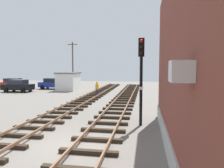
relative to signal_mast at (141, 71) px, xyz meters
name	(u,v)px	position (x,y,z in m)	size (l,w,h in m)	color
ground_plane	(72,146)	(-2.96, -3.86, -3.32)	(84.64, 84.64, 0.00)	slate
track_near_building	(93,145)	(-2.01, -3.86, -3.20)	(2.50, 65.11, 0.32)	#2D2319
track_centre	(11,140)	(-6.01, -3.86, -3.20)	(2.50, 65.11, 0.32)	#2D2319
signal_mast	(141,71)	(0.00, 0.00, 0.00)	(0.36, 0.40, 5.29)	black
control_hut	(68,81)	(-11.51, 17.76, -1.94)	(3.00, 3.80, 2.76)	silver
parked_car_blue	(52,83)	(-14.78, 19.11, -2.42)	(4.20, 2.04, 1.76)	#23389E
parked_car_black	(18,86)	(-17.85, 14.51, -2.42)	(4.20, 2.04, 1.76)	black
parked_car_red	(13,83)	(-21.09, 17.97, -2.42)	(4.20, 2.04, 1.76)	red
utility_pole_far	(73,63)	(-12.95, 23.77, 0.91)	(1.80, 0.24, 8.08)	brown
track_worker_foreground	(97,89)	(-5.57, 11.87, -2.39)	(0.40, 0.40, 1.87)	#262D4C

